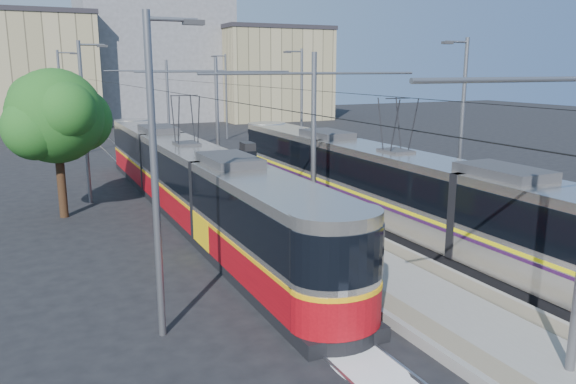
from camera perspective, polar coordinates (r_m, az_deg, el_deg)
ground at (r=16.73m, az=15.63°, el=-11.62°), size 160.00×160.00×0.00m
platform at (r=30.89m, az=-5.28°, el=0.19°), size 4.00×50.00×0.30m
tactile_strip_left at (r=30.40m, az=-7.85°, el=0.23°), size 0.70×50.00×0.01m
tactile_strip_right at (r=31.37m, az=-2.80°, el=0.71°), size 0.70×50.00×0.01m
rails at (r=30.92m, az=-5.28°, el=-0.06°), size 8.71×70.00×0.03m
tram_left at (r=26.26m, az=-10.12°, el=1.33°), size 2.43×29.10×5.50m
tram_right at (r=23.94m, az=10.74°, el=0.59°), size 2.43×29.17×5.50m
catenary at (r=27.61m, az=-3.41°, el=7.94°), size 9.20×70.00×7.00m
street_lamps at (r=34.07m, az=-7.76°, el=8.13°), size 15.18×38.22×8.00m
shelter at (r=31.03m, az=-4.09°, el=2.93°), size 0.75×1.14×2.42m
tree at (r=27.26m, az=-21.97°, el=7.04°), size 4.62×4.27×6.71m
building_left at (r=71.39m, az=-25.58°, el=11.10°), size 16.32×12.24×12.88m
building_centre at (r=77.14m, az=-13.48°, el=13.51°), size 18.36×14.28×17.03m
building_right at (r=75.70m, az=-1.75°, el=11.95°), size 14.28×10.20×11.96m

